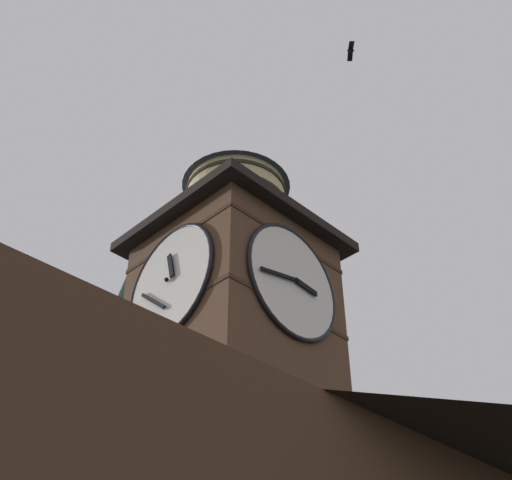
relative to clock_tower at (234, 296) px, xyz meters
The scene contains 2 objects.
clock_tower is the anchor object (origin of this frame).
flying_bird_high 8.87m from the clock_tower, 123.17° to the left, with size 0.62×0.60×0.12m.
Camera 1 is at (10.23, 6.45, 1.86)m, focal length 46.92 mm.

